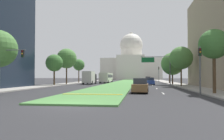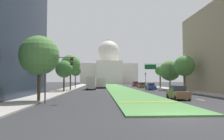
{
  "view_description": "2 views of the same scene",
  "coord_description": "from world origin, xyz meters",
  "px_view_note": "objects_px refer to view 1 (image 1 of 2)",
  "views": [
    {
      "loc": [
        4.89,
        -14.27,
        2.05
      ],
      "look_at": [
        -1.76,
        37.97,
        3.5
      ],
      "focal_mm": 34.84,
      "sensor_mm": 36.0,
      "label": 1
    },
    {
      "loc": [
        -5.19,
        -13.73,
        2.6
      ],
      "look_at": [
        -2.6,
        31.85,
        4.73
      ],
      "focal_mm": 32.56,
      "sensor_mm": 36.0,
      "label": 2
    }
  ],
  "objects_px": {
    "traffic_light_near_right": "(200,64)",
    "city_bus": "(106,77)",
    "traffic_light_far_right": "(159,72)",
    "street_tree_right_near": "(214,45)",
    "traffic_light_near_left": "(6,61)",
    "street_tree_right_far": "(172,64)",
    "overhead_guide_sign": "(159,64)",
    "street_tree_left_mid": "(54,63)",
    "sedan_lead_stopped": "(140,86)",
    "sedan_very_far": "(108,79)",
    "street_tree_right_distant": "(170,65)",
    "box_truck_delivery": "(89,77)",
    "street_tree_left_distant": "(79,65)",
    "street_tree_right_mid": "(181,58)",
    "street_tree_left_far": "(67,59)",
    "sedan_midblock": "(150,81)",
    "sedan_distant": "(149,80)",
    "sedan_far_horizon": "(148,79)",
    "capitol_building": "(131,63)"
  },
  "relations": [
    {
      "from": "traffic_light_near_right",
      "to": "city_bus",
      "type": "relative_size",
      "value": 0.47
    },
    {
      "from": "street_tree_right_distant",
      "to": "sedan_midblock",
      "type": "xyz_separation_m",
      "value": [
        -5.84,
        -11.35,
        -4.46
      ]
    },
    {
      "from": "sedan_midblock",
      "to": "sedan_very_far",
      "type": "bearing_deg",
      "value": 112.48
    },
    {
      "from": "street_tree_right_near",
      "to": "sedan_very_far",
      "type": "height_order",
      "value": "street_tree_right_near"
    },
    {
      "from": "traffic_light_near_left",
      "to": "street_tree_right_far",
      "type": "relative_size",
      "value": 0.7
    },
    {
      "from": "traffic_light_near_left",
      "to": "overhead_guide_sign",
      "type": "relative_size",
      "value": 0.8
    },
    {
      "from": "street_tree_left_distant",
      "to": "street_tree_left_mid",
      "type": "bearing_deg",
      "value": -90.47
    },
    {
      "from": "street_tree_right_near",
      "to": "sedan_lead_stopped",
      "type": "bearing_deg",
      "value": 169.52
    },
    {
      "from": "street_tree_right_far",
      "to": "street_tree_right_distant",
      "type": "bearing_deg",
      "value": 85.51
    },
    {
      "from": "street_tree_left_mid",
      "to": "city_bus",
      "type": "bearing_deg",
      "value": 69.07
    },
    {
      "from": "street_tree_right_near",
      "to": "traffic_light_far_right",
      "type": "bearing_deg",
      "value": 92.17
    },
    {
      "from": "street_tree_right_distant",
      "to": "sedan_very_far",
      "type": "relative_size",
      "value": 1.64
    },
    {
      "from": "traffic_light_near_right",
      "to": "sedan_very_far",
      "type": "xyz_separation_m",
      "value": [
        -19.28,
        64.03,
        -2.55
      ]
    },
    {
      "from": "street_tree_left_far",
      "to": "street_tree_left_mid",
      "type": "bearing_deg",
      "value": -93.12
    },
    {
      "from": "city_bus",
      "to": "traffic_light_far_right",
      "type": "bearing_deg",
      "value": 31.91
    },
    {
      "from": "street_tree_left_distant",
      "to": "sedan_far_horizon",
      "type": "distance_m",
      "value": 24.89
    },
    {
      "from": "traffic_light_near_left",
      "to": "sedan_very_far",
      "type": "height_order",
      "value": "traffic_light_near_left"
    },
    {
      "from": "traffic_light_near_left",
      "to": "sedan_midblock",
      "type": "bearing_deg",
      "value": 57.16
    },
    {
      "from": "street_tree_right_distant",
      "to": "sedan_lead_stopped",
      "type": "height_order",
      "value": "street_tree_right_distant"
    },
    {
      "from": "street_tree_left_far",
      "to": "sedan_far_horizon",
      "type": "bearing_deg",
      "value": 51.13
    },
    {
      "from": "traffic_light_far_right",
      "to": "street_tree_right_near",
      "type": "xyz_separation_m",
      "value": [
        1.84,
        -48.67,
        2.25
      ]
    },
    {
      "from": "street_tree_left_far",
      "to": "street_tree_right_far",
      "type": "xyz_separation_m",
      "value": [
        24.77,
        0.77,
        -1.39
      ]
    },
    {
      "from": "traffic_light_near_left",
      "to": "city_bus",
      "type": "bearing_deg",
      "value": 82.36
    },
    {
      "from": "traffic_light_near_right",
      "to": "traffic_light_far_right",
      "type": "relative_size",
      "value": 1.0
    },
    {
      "from": "street_tree_left_mid",
      "to": "traffic_light_near_left",
      "type": "bearing_deg",
      "value": -83.25
    },
    {
      "from": "city_bus",
      "to": "sedan_distant",
      "type": "bearing_deg",
      "value": -5.82
    },
    {
      "from": "traffic_light_near_left",
      "to": "sedan_distant",
      "type": "xyz_separation_m",
      "value": [
        17.93,
        39.33,
        -3.01
      ]
    },
    {
      "from": "street_tree_left_mid",
      "to": "box_truck_delivery",
      "type": "relative_size",
      "value": 1.03
    },
    {
      "from": "street_tree_left_far",
      "to": "sedan_lead_stopped",
      "type": "xyz_separation_m",
      "value": [
        17.42,
        -23.23,
        -5.39
      ]
    },
    {
      "from": "sedan_lead_stopped",
      "to": "box_truck_delivery",
      "type": "relative_size",
      "value": 0.71
    },
    {
      "from": "street_tree_left_far",
      "to": "street_tree_left_distant",
      "type": "bearing_deg",
      "value": 91.09
    },
    {
      "from": "sedan_midblock",
      "to": "city_bus",
      "type": "xyz_separation_m",
      "value": [
        -12.36,
        13.02,
        0.97
      ]
    },
    {
      "from": "street_tree_left_mid",
      "to": "street_tree_left_far",
      "type": "bearing_deg",
      "value": 86.88
    },
    {
      "from": "sedan_lead_stopped",
      "to": "city_bus",
      "type": "distance_m",
      "value": 38.38
    },
    {
      "from": "city_bus",
      "to": "street_tree_left_mid",
      "type": "bearing_deg",
      "value": -110.93
    },
    {
      "from": "street_tree_left_mid",
      "to": "sedan_lead_stopped",
      "type": "xyz_separation_m",
      "value": [
        17.79,
        -16.57,
        -3.93
      ]
    },
    {
      "from": "street_tree_right_distant",
      "to": "box_truck_delivery",
      "type": "bearing_deg",
      "value": -156.21
    },
    {
      "from": "traffic_light_near_left",
      "to": "street_tree_right_distant",
      "type": "relative_size",
      "value": 0.76
    },
    {
      "from": "traffic_light_near_right",
      "to": "street_tree_left_mid",
      "type": "distance_m",
      "value": 30.95
    },
    {
      "from": "street_tree_right_far",
      "to": "sedan_far_horizon",
      "type": "distance_m",
      "value": 24.96
    },
    {
      "from": "street_tree_left_distant",
      "to": "capitol_building",
      "type": "bearing_deg",
      "value": 79.51
    },
    {
      "from": "street_tree_right_far",
      "to": "sedan_lead_stopped",
      "type": "height_order",
      "value": "street_tree_right_far"
    },
    {
      "from": "street_tree_left_mid",
      "to": "sedan_lead_stopped",
      "type": "bearing_deg",
      "value": -42.97
    },
    {
      "from": "traffic_light_near_right",
      "to": "traffic_light_far_right",
      "type": "bearing_deg",
      "value": 90.0
    },
    {
      "from": "traffic_light_near_left",
      "to": "city_bus",
      "type": "xyz_separation_m",
      "value": [
        5.45,
        40.6,
        -2.03
      ]
    },
    {
      "from": "sedan_lead_stopped",
      "to": "overhead_guide_sign",
      "type": "bearing_deg",
      "value": 79.31
    },
    {
      "from": "traffic_light_far_right",
      "to": "street_tree_right_near",
      "type": "distance_m",
      "value": 48.76
    },
    {
      "from": "street_tree_right_mid",
      "to": "street_tree_right_distant",
      "type": "relative_size",
      "value": 1.12
    },
    {
      "from": "street_tree_right_far",
      "to": "street_tree_left_distant",
      "type": "distance_m",
      "value": 27.12
    },
    {
      "from": "sedan_distant",
      "to": "sedan_very_far",
      "type": "relative_size",
      "value": 1.04
    }
  ]
}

